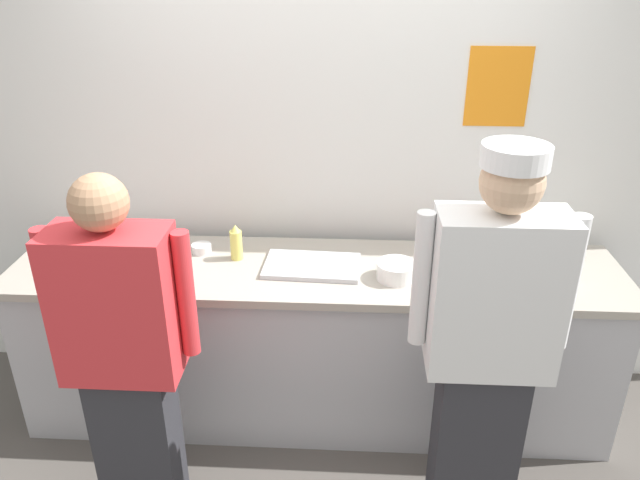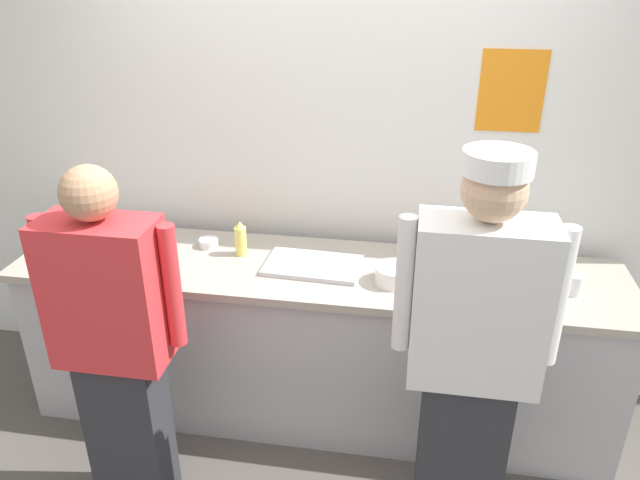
{
  "view_description": "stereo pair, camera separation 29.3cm",
  "coord_description": "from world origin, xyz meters",
  "px_view_note": "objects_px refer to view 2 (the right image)",
  "views": [
    {
      "loc": [
        0.17,
        -2.31,
        2.34
      ],
      "look_at": [
        0.02,
        0.33,
        1.07
      ],
      "focal_mm": 34.14,
      "sensor_mm": 36.0,
      "label": 1
    },
    {
      "loc": [
        0.46,
        -2.28,
        2.34
      ],
      "look_at": [
        0.02,
        0.33,
        1.07
      ],
      "focal_mm": 34.14,
      "sensor_mm": 36.0,
      "label": 2
    }
  ],
  "objects_px": {
    "sheet_tray": "(313,265)",
    "chefs_knife": "(144,241)",
    "squeeze_bottle_primary": "(433,258)",
    "ramekin_orange_sauce": "(453,263)",
    "squeeze_bottle_secondary": "(241,239)",
    "ramekin_red_sauce": "(209,242)",
    "deli_cup": "(573,284)",
    "plate_stack_front": "(92,249)",
    "plate_stack_rear": "(395,275)",
    "chef_near_left": "(115,342)",
    "chef_center": "(473,355)",
    "ramekin_yellow_sauce": "(162,261)",
    "mixing_bowl_steel": "(510,274)"
  },
  "relations": [
    {
      "from": "sheet_tray",
      "to": "chefs_knife",
      "type": "height_order",
      "value": "sheet_tray"
    },
    {
      "from": "squeeze_bottle_primary",
      "to": "ramekin_orange_sauce",
      "type": "distance_m",
      "value": 0.16
    },
    {
      "from": "sheet_tray",
      "to": "squeeze_bottle_secondary",
      "type": "height_order",
      "value": "squeeze_bottle_secondary"
    },
    {
      "from": "squeeze_bottle_primary",
      "to": "ramekin_red_sauce",
      "type": "distance_m",
      "value": 1.18
    },
    {
      "from": "chefs_knife",
      "to": "deli_cup",
      "type": "bearing_deg",
      "value": -4.74
    },
    {
      "from": "plate_stack_front",
      "to": "ramekin_orange_sauce",
      "type": "relative_size",
      "value": 2.41
    },
    {
      "from": "chefs_knife",
      "to": "sheet_tray",
      "type": "bearing_deg",
      "value": -8.12
    },
    {
      "from": "plate_stack_front",
      "to": "sheet_tray",
      "type": "height_order",
      "value": "plate_stack_front"
    },
    {
      "from": "plate_stack_rear",
      "to": "sheet_tray",
      "type": "relative_size",
      "value": 0.4
    },
    {
      "from": "plate_stack_front",
      "to": "chefs_knife",
      "type": "distance_m",
      "value": 0.27
    },
    {
      "from": "chef_near_left",
      "to": "plate_stack_rear",
      "type": "relative_size",
      "value": 8.59
    },
    {
      "from": "chef_center",
      "to": "squeeze_bottle_secondary",
      "type": "xyz_separation_m",
      "value": [
        -1.13,
        0.74,
        0.06
      ]
    },
    {
      "from": "ramekin_red_sauce",
      "to": "chefs_knife",
      "type": "distance_m",
      "value": 0.37
    },
    {
      "from": "ramekin_red_sauce",
      "to": "deli_cup",
      "type": "xyz_separation_m",
      "value": [
        1.81,
        -0.19,
        0.02
      ]
    },
    {
      "from": "chefs_knife",
      "to": "chef_center",
      "type": "bearing_deg",
      "value": -25.07
    },
    {
      "from": "chef_near_left",
      "to": "ramekin_yellow_sauce",
      "type": "relative_size",
      "value": 15.99
    },
    {
      "from": "chef_center",
      "to": "ramekin_yellow_sauce",
      "type": "height_order",
      "value": "chef_center"
    },
    {
      "from": "chefs_knife",
      "to": "plate_stack_rear",
      "type": "bearing_deg",
      "value": -9.11
    },
    {
      "from": "mixing_bowl_steel",
      "to": "ramekin_orange_sauce",
      "type": "xyz_separation_m",
      "value": [
        -0.26,
        0.12,
        -0.02
      ]
    },
    {
      "from": "plate_stack_rear",
      "to": "ramekin_orange_sauce",
      "type": "height_order",
      "value": "plate_stack_rear"
    },
    {
      "from": "sheet_tray",
      "to": "ramekin_orange_sauce",
      "type": "relative_size",
      "value": 5.78
    },
    {
      "from": "plate_stack_rear",
      "to": "chefs_knife",
      "type": "xyz_separation_m",
      "value": [
        -1.37,
        0.22,
        -0.04
      ]
    },
    {
      "from": "chef_near_left",
      "to": "mixing_bowl_steel",
      "type": "distance_m",
      "value": 1.8
    },
    {
      "from": "sheet_tray",
      "to": "ramekin_orange_sauce",
      "type": "xyz_separation_m",
      "value": [
        0.69,
        0.11,
        0.01
      ]
    },
    {
      "from": "chef_center",
      "to": "ramekin_red_sauce",
      "type": "xyz_separation_m",
      "value": [
        -1.33,
        0.8,
        -0.01
      ]
    },
    {
      "from": "deli_cup",
      "to": "ramekin_yellow_sauce",
      "type": "bearing_deg",
      "value": -178.67
    },
    {
      "from": "squeeze_bottle_primary",
      "to": "chef_near_left",
      "type": "bearing_deg",
      "value": -150.66
    },
    {
      "from": "plate_stack_rear",
      "to": "squeeze_bottle_primary",
      "type": "bearing_deg",
      "value": 28.33
    },
    {
      "from": "chef_center",
      "to": "ramekin_red_sauce",
      "type": "relative_size",
      "value": 17.09
    },
    {
      "from": "squeeze_bottle_secondary",
      "to": "chefs_knife",
      "type": "height_order",
      "value": "squeeze_bottle_secondary"
    },
    {
      "from": "chef_near_left",
      "to": "sheet_tray",
      "type": "height_order",
      "value": "chef_near_left"
    },
    {
      "from": "chef_near_left",
      "to": "deli_cup",
      "type": "distance_m",
      "value": 2.05
    },
    {
      "from": "squeeze_bottle_primary",
      "to": "chefs_knife",
      "type": "height_order",
      "value": "squeeze_bottle_primary"
    },
    {
      "from": "squeeze_bottle_secondary",
      "to": "ramekin_yellow_sauce",
      "type": "bearing_deg",
      "value": -154.56
    },
    {
      "from": "sheet_tray",
      "to": "chefs_knife",
      "type": "distance_m",
      "value": 0.97
    },
    {
      "from": "chef_center",
      "to": "squeeze_bottle_primary",
      "type": "bearing_deg",
      "value": 103.01
    },
    {
      "from": "plate_stack_rear",
      "to": "ramekin_orange_sauce",
      "type": "distance_m",
      "value": 0.34
    },
    {
      "from": "plate_stack_front",
      "to": "mixing_bowl_steel",
      "type": "bearing_deg",
      "value": 0.74
    },
    {
      "from": "mixing_bowl_steel",
      "to": "ramekin_yellow_sauce",
      "type": "xyz_separation_m",
      "value": [
        -1.7,
        -0.09,
        -0.03
      ]
    },
    {
      "from": "chef_near_left",
      "to": "chefs_knife",
      "type": "distance_m",
      "value": 0.89
    },
    {
      "from": "sheet_tray",
      "to": "ramekin_orange_sauce",
      "type": "distance_m",
      "value": 0.7
    },
    {
      "from": "squeeze_bottle_secondary",
      "to": "ramekin_yellow_sauce",
      "type": "distance_m",
      "value": 0.41
    },
    {
      "from": "ramekin_orange_sauce",
      "to": "sheet_tray",
      "type": "bearing_deg",
      "value": -170.65
    },
    {
      "from": "plate_stack_rear",
      "to": "squeeze_bottle_secondary",
      "type": "relative_size",
      "value": 1.01
    },
    {
      "from": "squeeze_bottle_primary",
      "to": "chefs_knife",
      "type": "bearing_deg",
      "value": 175.33
    },
    {
      "from": "ramekin_orange_sauce",
      "to": "ramekin_yellow_sauce",
      "type": "height_order",
      "value": "ramekin_orange_sauce"
    },
    {
      "from": "squeeze_bottle_primary",
      "to": "deli_cup",
      "type": "distance_m",
      "value": 0.64
    },
    {
      "from": "ramekin_orange_sauce",
      "to": "deli_cup",
      "type": "height_order",
      "value": "deli_cup"
    },
    {
      "from": "chef_near_left",
      "to": "plate_stack_rear",
      "type": "xyz_separation_m",
      "value": [
        1.12,
        0.63,
        0.08
      ]
    },
    {
      "from": "plate_stack_front",
      "to": "deli_cup",
      "type": "xyz_separation_m",
      "value": [
        2.39,
        -0.01,
        0.02
      ]
    }
  ]
}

